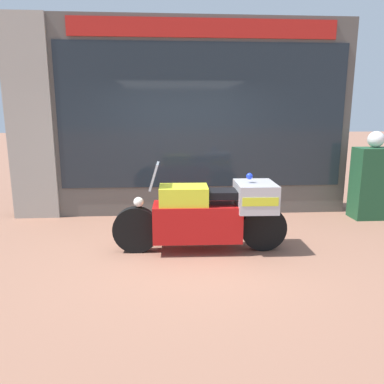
% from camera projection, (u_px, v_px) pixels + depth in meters
% --- Properties ---
extents(ground_plane, '(60.00, 60.00, 0.00)m').
position_uv_depth(ground_plane, '(190.00, 248.00, 5.39)').
color(ground_plane, '#8E604C').
extents(shop_building, '(6.25, 0.55, 3.57)m').
position_uv_depth(shop_building, '(162.00, 119.00, 6.93)').
color(shop_building, '#56514C').
rests_on(shop_building, ground).
extents(window_display, '(4.99, 0.30, 1.83)m').
position_uv_depth(window_display, '(200.00, 189.00, 7.29)').
color(window_display, slate).
rests_on(window_display, ground).
extents(paramedic_motorcycle, '(2.44, 0.69, 1.26)m').
position_uv_depth(paramedic_motorcycle, '(210.00, 212.00, 5.19)').
color(paramedic_motorcycle, black).
rests_on(paramedic_motorcycle, ground).
extents(utility_cabinet, '(0.91, 0.44, 1.30)m').
position_uv_depth(utility_cabinet, '(378.00, 183.00, 6.81)').
color(utility_cabinet, '#1E4C2D').
rests_on(utility_cabinet, ground).
extents(white_helmet, '(0.29, 0.29, 0.29)m').
position_uv_depth(white_helmet, '(376.00, 139.00, 6.69)').
color(white_helmet, white).
rests_on(white_helmet, utility_cabinet).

